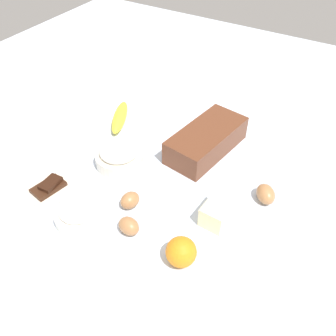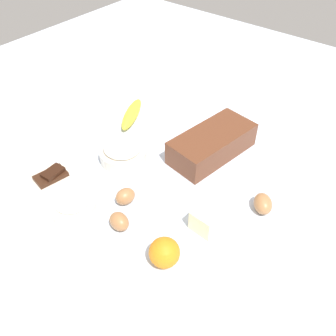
# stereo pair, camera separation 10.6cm
# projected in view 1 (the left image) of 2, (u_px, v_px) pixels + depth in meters

# --- Properties ---
(ground_plane) EXTENTS (2.40, 2.40, 0.02)m
(ground_plane) POSITION_uv_depth(u_px,v_px,m) (168.00, 180.00, 1.10)
(ground_plane) COLOR silver
(loaf_pan) EXTENTS (0.30, 0.17, 0.08)m
(loaf_pan) POSITION_uv_depth(u_px,v_px,m) (206.00, 140.00, 1.16)
(loaf_pan) COLOR brown
(loaf_pan) RESTS_ON ground_plane
(flour_bowl) EXTENTS (0.15, 0.15, 0.07)m
(flour_bowl) POSITION_uv_depth(u_px,v_px,m) (119.00, 156.00, 1.11)
(flour_bowl) COLOR silver
(flour_bowl) RESTS_ON ground_plane
(sugar_bowl) EXTENTS (0.12, 0.12, 0.06)m
(sugar_bowl) POSITION_uv_depth(u_px,v_px,m) (78.00, 214.00, 0.95)
(sugar_bowl) COLOR silver
(sugar_bowl) RESTS_ON ground_plane
(banana) EXTENTS (0.19, 0.12, 0.04)m
(banana) POSITION_uv_depth(u_px,v_px,m) (120.00, 117.00, 1.29)
(banana) COLOR yellow
(banana) RESTS_ON ground_plane
(orange_fruit) EXTENTS (0.07, 0.07, 0.07)m
(orange_fruit) POSITION_uv_depth(u_px,v_px,m) (181.00, 252.00, 0.85)
(orange_fruit) COLOR orange
(orange_fruit) RESTS_ON ground_plane
(butter_block) EXTENTS (0.09, 0.07, 0.06)m
(butter_block) POSITION_uv_depth(u_px,v_px,m) (217.00, 212.00, 0.95)
(butter_block) COLOR #F4EDB2
(butter_block) RESTS_ON ground_plane
(egg_near_butter) EXTENTS (0.06, 0.06, 0.04)m
(egg_near_butter) POSITION_uv_depth(u_px,v_px,m) (130.00, 200.00, 0.99)
(egg_near_butter) COLOR #AA7245
(egg_near_butter) RESTS_ON ground_plane
(egg_beside_bowl) EXTENTS (0.08, 0.08, 0.05)m
(egg_beside_bowl) POSITION_uv_depth(u_px,v_px,m) (266.00, 194.00, 1.01)
(egg_beside_bowl) COLOR #AE7547
(egg_beside_bowl) RESTS_ON ground_plane
(egg_loose) EXTENTS (0.05, 0.07, 0.04)m
(egg_loose) POSITION_uv_depth(u_px,v_px,m) (129.00, 226.00, 0.93)
(egg_loose) COLOR #A97245
(egg_loose) RESTS_ON ground_plane
(chocolate_plate) EXTENTS (0.13, 0.13, 0.03)m
(chocolate_plate) POSITION_uv_depth(u_px,v_px,m) (49.00, 189.00, 1.04)
(chocolate_plate) COLOR silver
(chocolate_plate) RESTS_ON ground_plane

